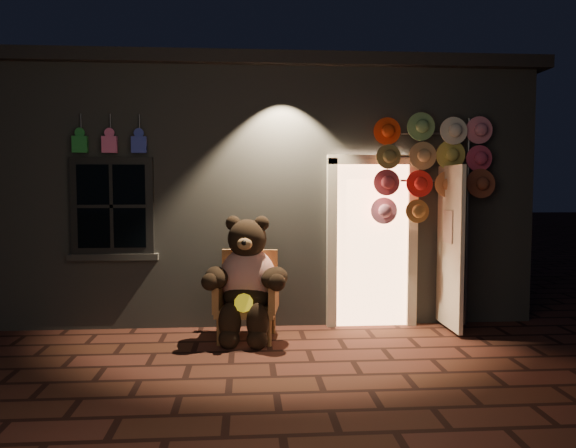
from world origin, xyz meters
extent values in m
plane|color=#50261E|center=(0.00, 0.00, 0.00)|extent=(60.00, 60.00, 0.00)
cube|color=slate|center=(0.00, 4.00, 1.65)|extent=(7.00, 5.00, 3.30)
cube|color=black|center=(0.00, 4.00, 3.38)|extent=(7.30, 5.30, 0.16)
cube|color=black|center=(-1.90, 1.46, 1.55)|extent=(1.00, 0.10, 1.20)
cube|color=black|center=(-1.90, 1.43, 1.55)|extent=(0.82, 0.06, 1.02)
cube|color=slate|center=(-1.90, 1.46, 0.92)|extent=(1.10, 0.14, 0.08)
cube|color=#FFB072|center=(1.35, 1.48, 1.05)|extent=(0.92, 0.10, 2.10)
cube|color=beige|center=(0.83, 1.44, 1.05)|extent=(0.12, 0.12, 2.20)
cube|color=beige|center=(1.87, 1.44, 1.05)|extent=(0.12, 0.12, 2.20)
cube|color=beige|center=(1.35, 1.44, 2.13)|extent=(1.16, 0.12, 0.12)
cube|color=beige|center=(2.25, 1.10, 1.05)|extent=(0.05, 0.80, 2.00)
cube|color=#238333|center=(-2.25, 1.38, 2.30)|extent=(0.18, 0.07, 0.20)
cylinder|color=#59595E|center=(-2.25, 1.44, 2.55)|extent=(0.02, 0.02, 0.25)
cube|color=pink|center=(-1.90, 1.38, 2.30)|extent=(0.18, 0.07, 0.20)
cylinder|color=#59595E|center=(-1.90, 1.44, 2.55)|extent=(0.02, 0.02, 0.25)
cube|color=#313EAC|center=(-1.55, 1.38, 2.30)|extent=(0.18, 0.07, 0.20)
cylinder|color=#59595E|center=(-1.55, 1.44, 2.55)|extent=(0.02, 0.02, 0.25)
cube|color=olive|center=(-0.25, 0.90, 0.36)|extent=(0.75, 0.71, 0.10)
cube|color=olive|center=(-0.21, 1.18, 0.69)|extent=(0.68, 0.17, 0.67)
cube|color=olive|center=(-0.57, 0.92, 0.55)|extent=(0.15, 0.58, 0.38)
cube|color=olive|center=(0.06, 0.84, 0.55)|extent=(0.15, 0.58, 0.38)
cylinder|color=olive|center=(-0.57, 0.67, 0.15)|extent=(0.05, 0.05, 0.31)
cylinder|color=olive|center=(0.00, 0.59, 0.15)|extent=(0.05, 0.05, 0.31)
cylinder|color=olive|center=(-0.50, 1.20, 0.15)|extent=(0.05, 0.05, 0.31)
cylinder|color=olive|center=(0.07, 1.13, 0.15)|extent=(0.05, 0.05, 0.31)
ellipsoid|color=#AF2412|center=(-0.24, 0.95, 0.73)|extent=(0.73, 0.62, 0.70)
ellipsoid|color=black|center=(-0.25, 0.87, 0.52)|extent=(0.61, 0.54, 0.33)
sphere|color=black|center=(-0.24, 0.90, 1.19)|extent=(0.51, 0.51, 0.45)
sphere|color=black|center=(-0.41, 0.95, 1.37)|extent=(0.18, 0.18, 0.18)
sphere|color=black|center=(-0.08, 0.91, 1.37)|extent=(0.18, 0.18, 0.18)
ellipsoid|color=#977045|center=(-0.27, 0.70, 1.15)|extent=(0.19, 0.15, 0.14)
ellipsoid|color=black|center=(-0.60, 0.78, 0.76)|extent=(0.35, 0.50, 0.26)
ellipsoid|color=black|center=(0.06, 0.69, 0.76)|extent=(0.44, 0.53, 0.26)
ellipsoid|color=black|center=(-0.44, 0.60, 0.29)|extent=(0.26, 0.26, 0.43)
ellipsoid|color=black|center=(-0.13, 0.56, 0.29)|extent=(0.26, 0.26, 0.43)
sphere|color=black|center=(-0.45, 0.54, 0.11)|extent=(0.24, 0.24, 0.24)
sphere|color=black|center=(-0.14, 0.50, 0.11)|extent=(0.24, 0.24, 0.24)
cylinder|color=yellow|center=(-0.29, 0.58, 0.50)|extent=(0.23, 0.12, 0.21)
cylinder|color=#59595E|center=(2.57, 1.38, 1.33)|extent=(0.04, 0.04, 2.65)
cylinder|color=#59595E|center=(2.28, 1.36, 2.46)|extent=(1.18, 0.03, 0.03)
cylinder|color=#59595E|center=(2.28, 1.36, 2.16)|extent=(1.18, 0.03, 0.03)
cylinder|color=#59595E|center=(2.28, 1.36, 1.87)|extent=(1.18, 0.03, 0.03)
cylinder|color=#FF3F13|center=(1.50, 1.30, 2.50)|extent=(0.33, 0.11, 0.34)
cylinder|color=#79AA66|center=(1.89, 1.27, 2.50)|extent=(0.33, 0.11, 0.34)
cylinder|color=white|center=(2.29, 1.24, 2.50)|extent=(0.33, 0.11, 0.34)
cylinder|color=pink|center=(2.68, 1.30, 2.50)|extent=(0.33, 0.11, 0.34)
cylinder|color=olive|center=(1.50, 1.27, 2.16)|extent=(0.33, 0.11, 0.34)
cylinder|color=tan|center=(1.89, 1.24, 2.16)|extent=(0.33, 0.11, 0.34)
cylinder|color=#D1C353|center=(2.29, 1.30, 2.16)|extent=(0.33, 0.11, 0.34)
cylinder|color=#D04065|center=(2.68, 1.27, 2.16)|extent=(0.33, 0.11, 0.34)
cylinder|color=#D64350|center=(1.50, 1.24, 1.82)|extent=(0.33, 0.11, 0.34)
cylinder|color=red|center=(1.89, 1.30, 1.82)|extent=(0.33, 0.11, 0.34)
cylinder|color=#E2864D|center=(2.29, 1.27, 1.82)|extent=(0.33, 0.11, 0.34)
cylinder|color=brown|center=(2.68, 1.24, 1.82)|extent=(0.33, 0.11, 0.34)
cylinder|color=pink|center=(1.50, 1.30, 1.47)|extent=(0.33, 0.11, 0.34)
cylinder|color=olive|center=(1.89, 1.27, 1.47)|extent=(0.33, 0.11, 0.34)
camera|label=1|loc=(-0.25, -5.60, 1.81)|focal=35.00mm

